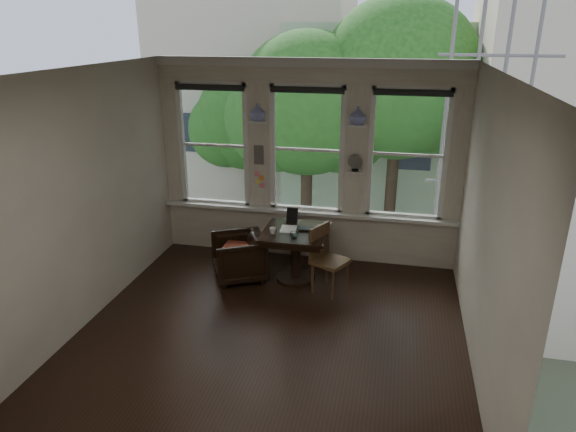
% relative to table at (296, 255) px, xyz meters
% --- Properties ---
extents(ground, '(4.50, 4.50, 0.00)m').
position_rel_table_xyz_m(ground, '(-0.01, -1.37, -0.38)').
color(ground, black).
rests_on(ground, ground).
extents(ceiling, '(4.50, 4.50, 0.00)m').
position_rel_table_xyz_m(ceiling, '(-0.01, -1.37, 2.62)').
color(ceiling, silver).
rests_on(ceiling, ground).
extents(wall_back, '(4.50, 0.00, 4.50)m').
position_rel_table_xyz_m(wall_back, '(-0.01, 0.88, 1.12)').
color(wall_back, beige).
rests_on(wall_back, ground).
extents(wall_front, '(4.50, 0.00, 4.50)m').
position_rel_table_xyz_m(wall_front, '(-0.01, -3.62, 1.12)').
color(wall_front, beige).
rests_on(wall_front, ground).
extents(wall_left, '(0.00, 4.50, 4.50)m').
position_rel_table_xyz_m(wall_left, '(-2.26, -1.37, 1.12)').
color(wall_left, beige).
rests_on(wall_left, ground).
extents(wall_right, '(0.00, 4.50, 4.50)m').
position_rel_table_xyz_m(wall_right, '(2.24, -1.37, 1.12)').
color(wall_right, beige).
rests_on(wall_right, ground).
extents(window_left, '(1.10, 0.12, 1.90)m').
position_rel_table_xyz_m(window_left, '(-1.46, 0.88, 1.32)').
color(window_left, white).
rests_on(window_left, ground).
extents(window_center, '(1.10, 0.12, 1.90)m').
position_rel_table_xyz_m(window_center, '(-0.01, 0.88, 1.32)').
color(window_center, white).
rests_on(window_center, ground).
extents(window_right, '(1.10, 0.12, 1.90)m').
position_rel_table_xyz_m(window_right, '(1.44, 0.88, 1.32)').
color(window_right, white).
rests_on(window_right, ground).
extents(shelf_left, '(0.26, 0.16, 0.03)m').
position_rel_table_xyz_m(shelf_left, '(-0.74, 0.78, 1.73)').
color(shelf_left, white).
rests_on(shelf_left, ground).
extents(shelf_right, '(0.26, 0.16, 0.03)m').
position_rel_table_xyz_m(shelf_right, '(0.71, 0.78, 1.73)').
color(shelf_right, white).
rests_on(shelf_right, ground).
extents(intercom, '(0.14, 0.06, 0.28)m').
position_rel_table_xyz_m(intercom, '(-0.74, 0.81, 1.23)').
color(intercom, '#59544F').
rests_on(intercom, ground).
extents(sticky_notes, '(0.16, 0.01, 0.24)m').
position_rel_table_xyz_m(sticky_notes, '(-0.74, 0.81, 0.88)').
color(sticky_notes, pink).
rests_on(sticky_notes, ground).
extents(desk_fan, '(0.20, 0.20, 0.24)m').
position_rel_table_xyz_m(desk_fan, '(0.71, 0.76, 1.16)').
color(desk_fan, '#59544F').
rests_on(desk_fan, ground).
extents(vase_left, '(0.24, 0.24, 0.25)m').
position_rel_table_xyz_m(vase_left, '(-0.74, 0.78, 1.86)').
color(vase_left, white).
rests_on(vase_left, shelf_left).
extents(vase_right, '(0.24, 0.24, 0.25)m').
position_rel_table_xyz_m(vase_right, '(0.71, 0.78, 1.86)').
color(vase_right, white).
rests_on(vase_right, shelf_right).
extents(table, '(0.90, 0.90, 0.75)m').
position_rel_table_xyz_m(table, '(0.00, 0.00, 0.00)').
color(table, black).
rests_on(table, ground).
extents(armchair_left, '(0.96, 0.95, 0.65)m').
position_rel_table_xyz_m(armchair_left, '(-0.80, -0.13, -0.05)').
color(armchair_left, black).
rests_on(armchair_left, ground).
extents(cushion_red, '(0.45, 0.45, 0.06)m').
position_rel_table_xyz_m(cushion_red, '(-0.80, -0.13, 0.08)').
color(cushion_red, maroon).
rests_on(cushion_red, armchair_left).
extents(side_chair_right, '(0.56, 0.56, 0.92)m').
position_rel_table_xyz_m(side_chair_right, '(0.53, -0.25, 0.09)').
color(side_chair_right, '#462B19').
rests_on(side_chair_right, ground).
extents(laptop, '(0.40, 0.29, 0.03)m').
position_rel_table_xyz_m(laptop, '(0.20, -0.00, 0.39)').
color(laptop, black).
rests_on(laptop, table).
extents(mug, '(0.10, 0.10, 0.09)m').
position_rel_table_xyz_m(mug, '(-0.29, -0.16, 0.42)').
color(mug, white).
rests_on(mug, table).
extents(drinking_glass, '(0.13, 0.13, 0.09)m').
position_rel_table_xyz_m(drinking_glass, '(0.03, -0.25, 0.42)').
color(drinking_glass, white).
rests_on(drinking_glass, table).
extents(tablet, '(0.16, 0.09, 0.22)m').
position_rel_table_xyz_m(tablet, '(-0.12, 0.31, 0.48)').
color(tablet, black).
rests_on(tablet, table).
extents(papers, '(0.25, 0.32, 0.00)m').
position_rel_table_xyz_m(papers, '(-0.11, 0.04, 0.38)').
color(papers, silver).
rests_on(papers, table).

